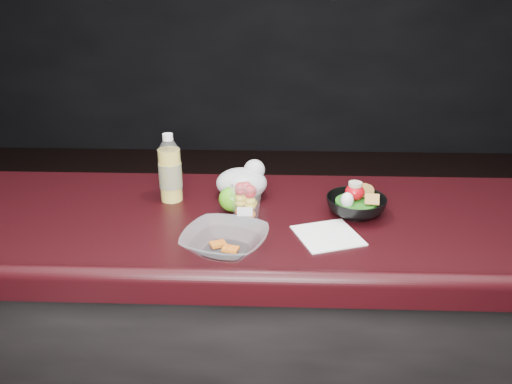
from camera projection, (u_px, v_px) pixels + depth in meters
counter at (281, 356)px, 1.66m from camera, size 4.06×0.71×1.02m
lemonade_bottle at (170, 173)px, 1.55m from camera, size 0.07×0.07×0.22m
fruit_cup at (246, 197)px, 1.43m from camera, size 0.10×0.10×0.14m
green_apple at (233, 199)px, 1.50m from camera, size 0.08×0.08×0.09m
plastic_bag at (243, 181)px, 1.59m from camera, size 0.16×0.13×0.12m
snack_bowl at (356, 204)px, 1.48m from camera, size 0.20×0.20×0.10m
takeout_bowl at (225, 241)px, 1.28m from camera, size 0.26×0.26×0.05m
paper_napkin at (328, 235)px, 1.36m from camera, size 0.20×0.20×0.00m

